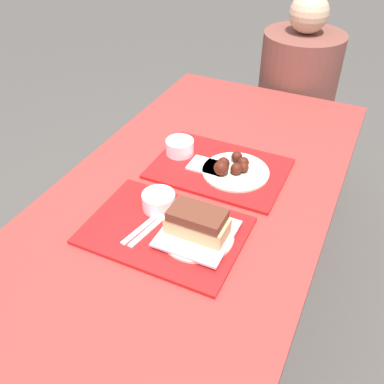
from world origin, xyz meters
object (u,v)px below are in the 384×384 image
object	(u,v)px
bowl_coleslaw_far	(180,146)
person_seated_across	(298,78)
bowl_coleslaw_near	(159,200)
tray_far	(219,169)
wings_plate_far	(233,168)
tray_near	(165,230)
brisket_sandwich_plate	(197,227)

from	to	relation	value
bowl_coleslaw_far	person_seated_across	distance (m)	0.94
bowl_coleslaw_far	person_seated_across	world-z (taller)	person_seated_across
bowl_coleslaw_far	bowl_coleslaw_near	bearing A→B (deg)	-75.31
tray_far	wings_plate_far	bearing A→B (deg)	-7.82
bowl_coleslaw_near	wings_plate_far	size ratio (longest dim) A/B	0.44
tray_near	brisket_sandwich_plate	bearing A→B (deg)	7.14
person_seated_across	tray_far	bearing A→B (deg)	-92.97
tray_far	bowl_coleslaw_far	world-z (taller)	bowl_coleslaw_far
tray_far	tray_near	bearing A→B (deg)	-93.94
brisket_sandwich_plate	wings_plate_far	size ratio (longest dim) A/B	0.92
tray_near	tray_far	bearing A→B (deg)	86.06
tray_near	bowl_coleslaw_near	xyz separation A→B (m)	(-0.06, 0.08, 0.04)
person_seated_across	tray_near	bearing A→B (deg)	-93.24
tray_near	person_seated_across	bearing A→B (deg)	86.76
tray_far	brisket_sandwich_plate	distance (m)	0.36
brisket_sandwich_plate	bowl_coleslaw_far	distance (m)	0.44
brisket_sandwich_plate	tray_far	bearing A→B (deg)	101.98
bowl_coleslaw_far	wings_plate_far	bearing A→B (deg)	-7.62
wings_plate_far	bowl_coleslaw_far	bearing A→B (deg)	172.38
bowl_coleslaw_far	tray_far	bearing A→B (deg)	-7.56
tray_near	person_seated_across	world-z (taller)	person_seated_across
wings_plate_far	person_seated_across	xyz separation A→B (m)	(-0.01, 0.94, -0.04)
tray_near	brisket_sandwich_plate	xyz separation A→B (m)	(0.10, 0.01, 0.04)
tray_near	wings_plate_far	size ratio (longest dim) A/B	1.98
wings_plate_far	tray_near	bearing A→B (deg)	-102.61
brisket_sandwich_plate	person_seated_across	distance (m)	1.28
bowl_coleslaw_near	brisket_sandwich_plate	bearing A→B (deg)	-22.10
tray_near	wings_plate_far	xyz separation A→B (m)	(0.08, 0.35, 0.02)
bowl_coleslaw_near	wings_plate_far	bearing A→B (deg)	62.90
bowl_coleslaw_far	person_seated_across	bearing A→B (deg)	76.73
bowl_coleslaw_near	bowl_coleslaw_far	bearing A→B (deg)	104.69
tray_near	bowl_coleslaw_near	bearing A→B (deg)	128.62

